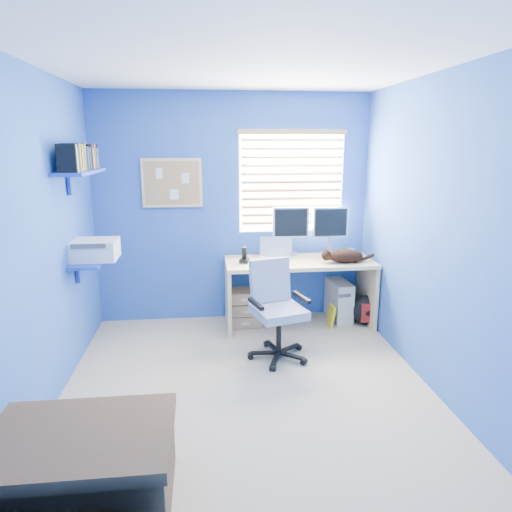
{
  "coord_description": "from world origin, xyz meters",
  "views": [
    {
      "loc": [
        -0.31,
        -3.41,
        1.96
      ],
      "look_at": [
        0.15,
        0.65,
        0.95
      ],
      "focal_mm": 32.0,
      "sensor_mm": 36.0,
      "label": 1
    }
  ],
  "objects": [
    {
      "name": "floor",
      "position": [
        0.0,
        0.0,
        0.0
      ],
      "size": [
        3.0,
        3.2,
        0.0
      ],
      "primitive_type": "cube",
      "color": "tan",
      "rests_on": "ground"
    },
    {
      "name": "ceiling",
      "position": [
        0.0,
        0.0,
        2.5
      ],
      "size": [
        3.0,
        3.2,
        0.0
      ],
      "primitive_type": "cube",
      "color": "white",
      "rests_on": "wall_back"
    },
    {
      "name": "wall_back",
      "position": [
        0.0,
        1.6,
        1.25
      ],
      "size": [
        3.0,
        0.01,
        2.5
      ],
      "primitive_type": "cube",
      "color": "#3365B4",
      "rests_on": "ground"
    },
    {
      "name": "wall_front",
      "position": [
        0.0,
        -1.6,
        1.25
      ],
      "size": [
        3.0,
        0.01,
        2.5
      ],
      "primitive_type": "cube",
      "color": "#3365B4",
      "rests_on": "ground"
    },
    {
      "name": "wall_left",
      "position": [
        -1.5,
        0.0,
        1.25
      ],
      "size": [
        0.01,
        3.2,
        2.5
      ],
      "primitive_type": "cube",
      "color": "#3365B4",
      "rests_on": "ground"
    },
    {
      "name": "wall_right",
      "position": [
        1.5,
        0.0,
        1.25
      ],
      "size": [
        0.01,
        3.2,
        2.5
      ],
      "primitive_type": "cube",
      "color": "#3365B4",
      "rests_on": "ground"
    },
    {
      "name": "desk",
      "position": [
        0.69,
        1.26,
        0.37
      ],
      "size": [
        1.58,
        0.65,
        0.74
      ],
      "primitive_type": "cube",
      "color": "tan",
      "rests_on": "floor"
    },
    {
      "name": "laptop",
      "position": [
        0.42,
        1.29,
        0.85
      ],
      "size": [
        0.37,
        0.32,
        0.22
      ],
      "primitive_type": "cube",
      "rotation": [
        0.0,
        0.0,
        -0.19
      ],
      "color": "silver",
      "rests_on": "desk"
    },
    {
      "name": "monitor_left",
      "position": [
        0.63,
        1.52,
        1.01
      ],
      "size": [
        0.4,
        0.14,
        0.54
      ],
      "primitive_type": "cube",
      "rotation": [
        0.0,
        0.0,
        -0.04
      ],
      "color": "silver",
      "rests_on": "desk"
    },
    {
      "name": "monitor_right",
      "position": [
        1.07,
        1.48,
        1.01
      ],
      "size": [
        0.4,
        0.13,
        0.54
      ],
      "primitive_type": "cube",
      "rotation": [
        0.0,
        0.0,
        0.02
      ],
      "color": "silver",
      "rests_on": "desk"
    },
    {
      "name": "phone",
      "position": [
        0.09,
        1.23,
        0.82
      ],
      "size": [
        0.12,
        0.13,
        0.17
      ],
      "primitive_type": "cube",
      "rotation": [
        0.0,
        0.0,
        -0.31
      ],
      "color": "black",
      "rests_on": "desk"
    },
    {
      "name": "mug",
      "position": [
        1.21,
        1.37,
        0.79
      ],
      "size": [
        0.1,
        0.09,
        0.1
      ],
      "primitive_type": "imported",
      "color": "#346F59",
      "rests_on": "desk"
    },
    {
      "name": "cd_spindle",
      "position": [
        1.29,
        1.43,
        0.78
      ],
      "size": [
        0.13,
        0.13,
        0.07
      ],
      "primitive_type": "cylinder",
      "color": "silver",
      "rests_on": "desk"
    },
    {
      "name": "cat",
      "position": [
        1.15,
        1.11,
        0.81
      ],
      "size": [
        0.39,
        0.21,
        0.14
      ],
      "primitive_type": "ellipsoid",
      "rotation": [
        0.0,
        0.0,
        -0.02
      ],
      "color": "black",
      "rests_on": "desk"
    },
    {
      "name": "tower_pc",
      "position": [
        1.18,
        1.37,
        0.23
      ],
      "size": [
        0.23,
        0.46,
        0.45
      ],
      "primitive_type": "cube",
      "rotation": [
        0.0,
        0.0,
        0.09
      ],
      "color": "beige",
      "rests_on": "floor"
    },
    {
      "name": "drawer_boxes",
      "position": [
        0.1,
        1.33,
        0.2
      ],
      "size": [
        0.35,
        0.28,
        0.41
      ],
      "primitive_type": "cube",
      "color": "tan",
      "rests_on": "floor"
    },
    {
      "name": "yellow_book",
      "position": [
        1.04,
        1.17,
        0.12
      ],
      "size": [
        0.03,
        0.17,
        0.24
      ],
      "primitive_type": "cube",
      "color": "yellow",
      "rests_on": "floor"
    },
    {
      "name": "backpack",
      "position": [
        1.43,
        1.17,
        0.17
      ],
      "size": [
        0.31,
        0.24,
        0.34
      ],
      "primitive_type": "ellipsoid",
      "rotation": [
        0.0,
        0.0,
        -0.07
      ],
      "color": "black",
      "rests_on": "floor"
    },
    {
      "name": "bed_corner",
      "position": [
        -1.01,
        -1.18,
        0.23
      ],
      "size": [
        0.95,
        0.68,
        0.46
      ],
      "primitive_type": "cube",
      "color": "#45311F",
      "rests_on": "floor"
    },
    {
      "name": "office_chair",
      "position": [
        0.33,
        0.52,
        0.34
      ],
      "size": [
        0.65,
        0.65,
        0.91
      ],
      "color": "black",
      "rests_on": "floor"
    },
    {
      "name": "window_blinds",
      "position": [
        0.65,
        1.57,
        1.55
      ],
      "size": [
        1.15,
        0.05,
        1.1
      ],
      "color": "white",
      "rests_on": "ground"
    },
    {
      "name": "corkboard",
      "position": [
        -0.65,
        1.58,
        1.55
      ],
      "size": [
        0.64,
        0.02,
        0.52
      ],
      "color": "tan",
      "rests_on": "ground"
    },
    {
      "name": "wall_shelves",
      "position": [
        -1.35,
        0.75,
        1.43
      ],
      "size": [
        0.42,
        0.9,
        1.05
      ],
      "color": "#1F3DA7",
      "rests_on": "ground"
    }
  ]
}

